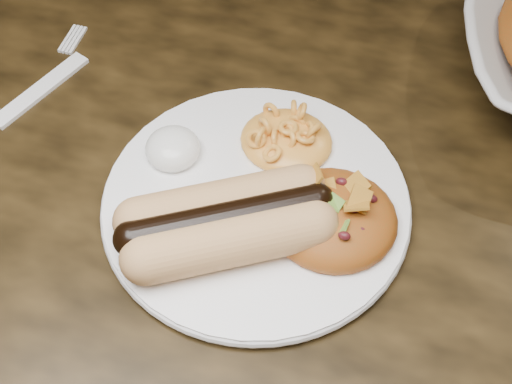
# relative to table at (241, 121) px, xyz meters

# --- Properties ---
(floor) EXTENTS (4.00, 4.00, 0.00)m
(floor) POSITION_rel_table_xyz_m (0.00, 0.00, -0.66)
(floor) COLOR brown
(floor) RESTS_ON ground
(table) EXTENTS (1.60, 0.90, 0.75)m
(table) POSITION_rel_table_xyz_m (0.00, 0.00, 0.00)
(table) COLOR #3B2911
(table) RESTS_ON floor
(plate) EXTENTS (0.29, 0.29, 0.01)m
(plate) POSITION_rel_table_xyz_m (0.06, -0.16, 0.10)
(plate) COLOR white
(plate) RESTS_ON table
(hotdog) EXTENTS (0.13, 0.12, 0.04)m
(hotdog) POSITION_rel_table_xyz_m (0.05, -0.20, 0.12)
(hotdog) COLOR tan
(hotdog) RESTS_ON plate
(mac_and_cheese) EXTENTS (0.08, 0.07, 0.03)m
(mac_and_cheese) POSITION_rel_table_xyz_m (0.07, -0.10, 0.12)
(mac_and_cheese) COLOR #FF9B45
(mac_and_cheese) RESTS_ON plate
(sour_cream) EXTENTS (0.06, 0.06, 0.03)m
(sour_cream) POSITION_rel_table_xyz_m (-0.01, -0.14, 0.12)
(sour_cream) COLOR white
(sour_cream) RESTS_ON plate
(taco_salad) EXTENTS (0.10, 0.09, 0.04)m
(taco_salad) POSITION_rel_table_xyz_m (0.12, -0.16, 0.12)
(taco_salad) COLOR red
(taco_salad) RESTS_ON plate
(fork) EXTENTS (0.07, 0.15, 0.00)m
(fork) POSITION_rel_table_xyz_m (-0.15, -0.09, 0.09)
(fork) COLOR white
(fork) RESTS_ON table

